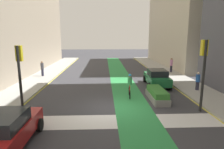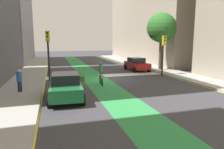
% 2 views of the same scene
% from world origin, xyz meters
% --- Properties ---
extents(ground_plane, '(120.00, 120.00, 0.00)m').
position_xyz_m(ground_plane, '(0.00, 0.00, 0.00)').
color(ground_plane, '#38383D').
extents(bike_lane_paint, '(2.40, 60.00, 0.01)m').
position_xyz_m(bike_lane_paint, '(1.43, 0.00, 0.00)').
color(bike_lane_paint, '#2D8C47').
rests_on(bike_lane_paint, ground_plane).
extents(crosswalk_band, '(12.00, 1.80, 0.01)m').
position_xyz_m(crosswalk_band, '(0.00, -2.00, 0.00)').
color(crosswalk_band, silver).
rests_on(crosswalk_band, ground_plane).
extents(sidewalk_left, '(3.00, 60.00, 0.15)m').
position_xyz_m(sidewalk_left, '(-7.50, 0.00, 0.07)').
color(sidewalk_left, '#9E9E99').
rests_on(sidewalk_left, ground_plane).
extents(curb_stripe_left, '(0.16, 60.00, 0.01)m').
position_xyz_m(curb_stripe_left, '(-6.00, 0.00, 0.01)').
color(curb_stripe_left, yellow).
rests_on(curb_stripe_left, ground_plane).
extents(sidewalk_right, '(3.00, 60.00, 0.15)m').
position_xyz_m(sidewalk_right, '(7.50, 0.00, 0.07)').
color(sidewalk_right, '#9E9E99').
rests_on(sidewalk_right, ground_plane).
extents(curb_stripe_right, '(0.16, 60.00, 0.01)m').
position_xyz_m(curb_stripe_right, '(6.00, 0.00, 0.01)').
color(curb_stripe_right, yellow).
rests_on(curb_stripe_right, ground_plane).
extents(traffic_signal_near_right, '(0.35, 0.52, 4.42)m').
position_xyz_m(traffic_signal_near_right, '(5.57, -0.60, 3.09)').
color(traffic_signal_near_right, black).
rests_on(traffic_signal_near_right, ground_plane).
extents(traffic_signal_near_left, '(0.35, 0.52, 4.08)m').
position_xyz_m(traffic_signal_near_left, '(-5.58, -0.12, 2.87)').
color(traffic_signal_near_left, black).
rests_on(traffic_signal_near_left, ground_plane).
extents(car_green_right_far, '(2.18, 4.28, 1.57)m').
position_xyz_m(car_green_right_far, '(4.53, 5.77, 0.80)').
color(car_green_right_far, '#196033').
rests_on(car_green_right_far, ground_plane).
extents(car_red_left_near, '(2.03, 4.20, 1.57)m').
position_xyz_m(car_red_left_near, '(-4.54, -4.48, 0.80)').
color(car_red_left_near, '#A51919').
rests_on(car_red_left_near, ground_plane).
extents(cyclist_in_lane, '(0.32, 1.73, 1.86)m').
position_xyz_m(cyclist_in_lane, '(1.50, 2.29, 0.97)').
color(cyclist_in_lane, black).
rests_on(cyclist_in_lane, ground_plane).
extents(pedestrian_sidewalk_right_a, '(0.34, 0.34, 1.53)m').
position_xyz_m(pedestrian_sidewalk_right_a, '(7.43, 3.62, 0.92)').
color(pedestrian_sidewalk_right_a, '#262638').
rests_on(pedestrian_sidewalk_right_a, sidewalk_right).
extents(street_tree_near, '(3.47, 3.47, 6.72)m').
position_xyz_m(street_tree_near, '(-7.25, -3.62, 5.10)').
color(street_tree_near, brown).
rests_on(street_tree_near, sidewalk_left).
extents(median_planter, '(1.07, 3.11, 0.85)m').
position_xyz_m(median_planter, '(3.43, 1.54, 0.40)').
color(median_planter, slate).
rests_on(median_planter, ground_plane).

